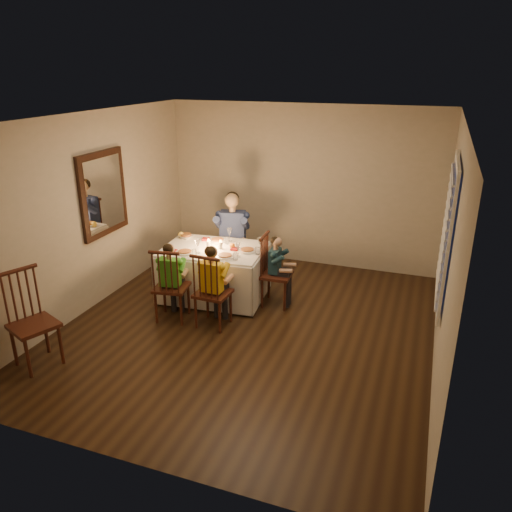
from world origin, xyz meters
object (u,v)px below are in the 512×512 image
(chair_extra, at_px, (41,364))
(child_green, at_px, (174,318))
(chair_adult, at_px, (233,275))
(child_yellow, at_px, (214,325))
(dining_table, at_px, (214,262))
(child_teal, at_px, (276,304))
(adult, at_px, (233,275))
(chair_near_left, at_px, (174,318))
(chair_near_right, at_px, (214,325))
(chair_end, at_px, (276,304))
(serving_bowl, at_px, (186,237))

(chair_extra, distance_m, child_green, 1.72)
(chair_adult, relative_size, child_yellow, 0.93)
(dining_table, xyz_separation_m, child_yellow, (0.34, -0.79, -0.53))
(child_teal, bearing_deg, dining_table, 90.97)
(chair_adult, xyz_separation_m, adult, (0.00, 0.00, 0.00))
(dining_table, height_order, adult, dining_table)
(chair_near_left, bearing_deg, chair_near_right, 172.19)
(chair_extra, relative_size, adult, 0.82)
(chair_end, bearing_deg, chair_extra, 136.03)
(dining_table, xyz_separation_m, adult, (-0.04, 0.81, -0.53))
(chair_near_right, distance_m, serving_bowl, 1.56)
(chair_near_right, xyz_separation_m, child_green, (-0.58, -0.02, 0.00))
(dining_table, bearing_deg, serving_bowl, 151.18)
(dining_table, height_order, chair_extra, dining_table)
(adult, bearing_deg, chair_end, -49.99)
(child_teal, height_order, serving_bowl, serving_bowl)
(chair_near_left, xyz_separation_m, adult, (0.20, 1.61, 0.00))
(adult, distance_m, child_teal, 1.21)
(chair_adult, relative_size, adult, 0.75)
(dining_table, distance_m, chair_adult, 0.97)
(chair_near_right, bearing_deg, chair_near_left, 4.43)
(chair_near_right, height_order, chair_extra, chair_extra)
(chair_near_right, xyz_separation_m, chair_end, (0.58, 0.85, 0.00))
(child_green, bearing_deg, adult, -106.50)
(child_yellow, height_order, serving_bowl, serving_bowl)
(chair_near_left, distance_m, chair_end, 1.44)
(chair_end, relative_size, child_green, 0.96)
(chair_adult, height_order, chair_near_right, same)
(chair_near_left, relative_size, serving_bowl, 5.06)
(chair_near_left, bearing_deg, adult, -106.50)
(child_green, bearing_deg, dining_table, -116.24)
(chair_near_right, bearing_deg, chair_adult, -73.73)
(chair_adult, height_order, child_yellow, child_yellow)
(chair_extra, height_order, adult, adult)
(child_teal, bearing_deg, adult, 49.31)
(dining_table, bearing_deg, child_green, -111.63)
(chair_near_right, bearing_deg, chair_end, -121.49)
(chair_adult, bearing_deg, dining_table, -99.10)
(child_yellow, relative_size, serving_bowl, 5.44)
(adult, relative_size, child_green, 1.28)
(chair_end, xyz_separation_m, child_teal, (-0.00, 0.00, 0.00))
(chair_near_left, height_order, serving_bowl, serving_bowl)
(adult, bearing_deg, chair_adult, 0.00)
(chair_near_left, height_order, child_teal, chair_near_left)
(chair_extra, xyz_separation_m, child_green, (0.88, 1.47, 0.00))
(child_yellow, relative_size, child_teal, 1.09)
(chair_adult, bearing_deg, child_teal, -49.99)
(serving_bowl, bearing_deg, chair_near_right, -49.11)
(chair_end, bearing_deg, chair_near_right, 142.85)
(adult, bearing_deg, chair_extra, -121.48)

